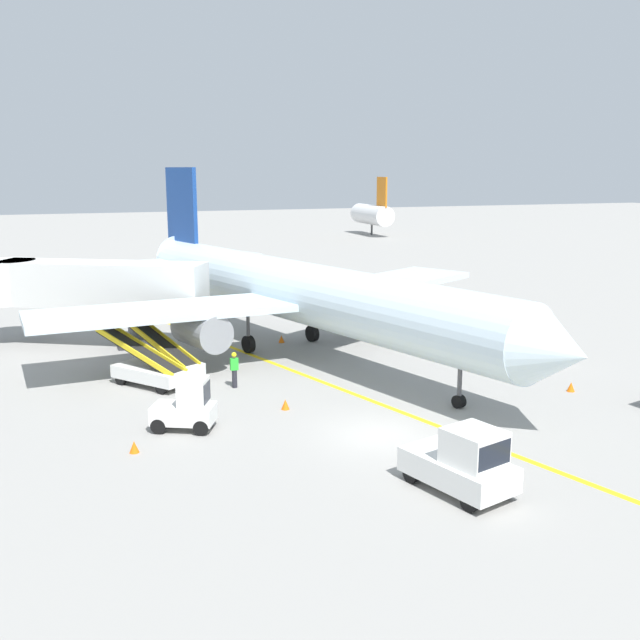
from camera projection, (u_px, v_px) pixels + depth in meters
name	position (u px, v px, depth m)	size (l,w,h in m)	color
ground_plane	(380.00, 435.00, 27.67)	(300.00, 300.00, 0.00)	gray
taxi_line_yellow	(356.00, 395.00, 32.62)	(0.30, 80.00, 0.01)	yellow
airliner	(296.00, 291.00, 39.57)	(27.71, 34.52, 10.10)	silver
jet_bridge	(78.00, 284.00, 41.14)	(12.48, 8.37, 4.85)	silver
pushback_tug	(463.00, 463.00, 22.62)	(2.85, 3.99, 2.20)	silver
baggage_tug_near_wing	(187.00, 407.00, 28.10)	(2.73, 2.21, 2.10)	silver
baggage_tug_by_cargo_door	(534.00, 345.00, 37.89)	(2.53, 2.68, 2.10)	silver
belt_loader_forward_hold	(149.00, 369.00, 33.89)	(4.05, 4.72, 2.59)	silver
belt_loader_aft_hold	(168.00, 361.00, 35.34)	(3.40, 5.02, 2.59)	silver
ground_crew_marshaller	(234.00, 369.00, 33.53)	(0.36, 0.24, 1.70)	#26262D
safety_cone_nose_left	(571.00, 387.00, 33.08)	(0.36, 0.36, 0.44)	orange
safety_cone_nose_right	(285.00, 404.00, 30.62)	(0.36, 0.36, 0.44)	orange
safety_cone_wingtip_left	(281.00, 339.00, 42.37)	(0.36, 0.36, 0.44)	orange
safety_cone_wingtip_right	(134.00, 447.00, 25.95)	(0.36, 0.36, 0.44)	orange
safety_cone_tail_area	(420.00, 337.00, 42.75)	(0.36, 0.36, 0.44)	orange
distant_aircraft_far_left	(372.00, 214.00, 109.90)	(3.00, 10.10, 8.80)	silver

